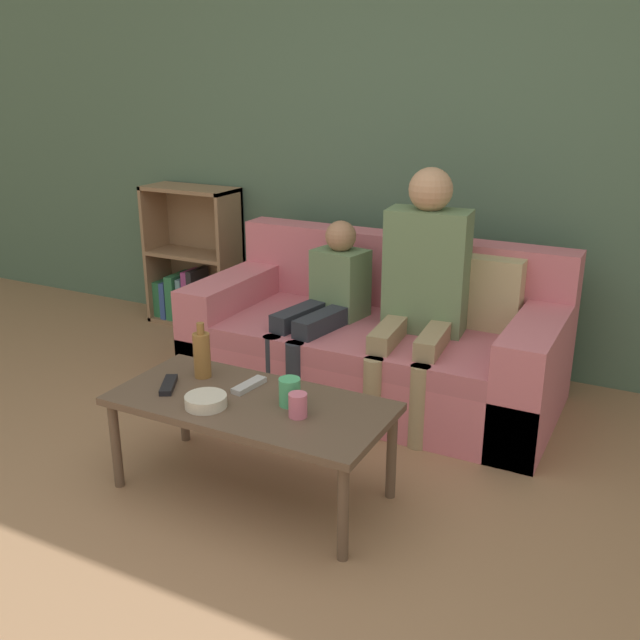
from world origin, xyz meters
TOP-DOWN VIEW (x-y plane):
  - ground_plane at (0.00, 0.00)m, footprint 22.00×22.00m
  - wall_back at (0.00, 2.42)m, footprint 12.00×0.06m
  - couch at (-0.05, 1.78)m, footprint 1.86×0.88m
  - bookshelf at (-1.60, 2.27)m, footprint 0.62×0.28m
  - coffee_table at (-0.12, 0.67)m, footprint 1.09×0.52m
  - person_adult at (0.20, 1.71)m, footprint 0.41×0.64m
  - person_child at (-0.30, 1.66)m, footprint 0.35×0.64m
  - cup_near at (0.04, 0.71)m, footprint 0.08×0.08m
  - cup_far at (0.11, 0.64)m, footprint 0.07×0.07m
  - tv_remote_0 at (-0.18, 0.77)m, footprint 0.07×0.17m
  - tv_remote_1 at (-0.47, 0.62)m, footprint 0.12×0.17m
  - snack_bowl at (-0.24, 0.55)m, footprint 0.16×0.16m
  - bottle at (-0.42, 0.78)m, footprint 0.07×0.07m

SIDE VIEW (x-z plane):
  - ground_plane at x=0.00m, z-range 0.00..0.00m
  - couch at x=-0.05m, z-range -0.13..0.66m
  - coffee_table at x=-0.12m, z-range 0.16..0.56m
  - bookshelf at x=-1.60m, z-range -0.09..0.83m
  - tv_remote_0 at x=-0.18m, z-range 0.40..0.42m
  - tv_remote_1 at x=-0.47m, z-range 0.40..0.42m
  - snack_bowl at x=-0.24m, z-range 0.40..0.45m
  - cup_far at x=0.11m, z-range 0.40..0.49m
  - cup_near at x=0.04m, z-range 0.40..0.51m
  - person_child at x=-0.30m, z-range 0.06..0.95m
  - bottle at x=-0.42m, z-range 0.38..0.62m
  - person_adult at x=0.20m, z-range 0.08..1.26m
  - wall_back at x=0.00m, z-range 0.00..2.60m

